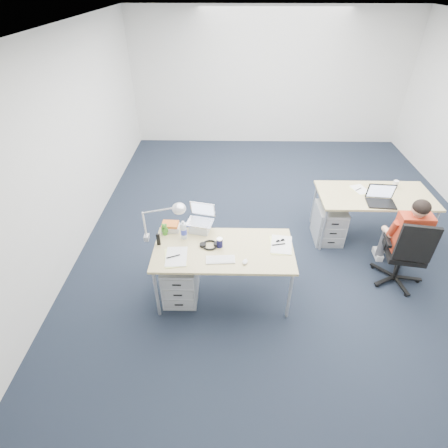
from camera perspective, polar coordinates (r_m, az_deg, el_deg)
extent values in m
plane|color=black|center=(5.61, 9.55, -0.64)|extent=(7.00, 7.00, 0.00)
cube|color=silver|center=(8.23, 7.53, 22.34)|extent=(6.00, 0.02, 2.80)
cube|color=silver|center=(2.29, 24.67, -25.48)|extent=(6.00, 0.02, 2.80)
cube|color=silver|center=(5.31, -23.49, 12.00)|extent=(0.02, 7.00, 2.80)
cube|color=white|center=(4.57, 13.46, 28.84)|extent=(6.00, 7.00, 0.01)
cube|color=tan|center=(4.01, -0.09, -4.24)|extent=(1.60, 0.80, 0.03)
cylinder|color=#B7BABC|center=(4.09, -10.95, -11.12)|extent=(0.04, 0.04, 0.70)
cylinder|color=#B7BABC|center=(4.07, 10.66, -11.43)|extent=(0.04, 0.04, 0.70)
cylinder|color=#B7BABC|center=(4.58, -9.44, -4.73)|extent=(0.04, 0.04, 0.70)
cylinder|color=#B7BABC|center=(4.56, 9.50, -4.96)|extent=(0.04, 0.04, 0.70)
cube|color=tan|center=(5.43, 23.49, 4.30)|extent=(1.60, 0.80, 0.03)
cylinder|color=#B7BABC|center=(5.11, 15.94, -0.96)|extent=(0.04, 0.04, 0.70)
cylinder|color=#B7BABC|center=(5.68, 30.70, -1.03)|extent=(0.04, 0.04, 0.70)
cylinder|color=#B7BABC|center=(5.66, 14.49, 3.29)|extent=(0.04, 0.04, 0.70)
cylinder|color=#B7BABC|center=(6.19, 28.13, 2.86)|extent=(0.04, 0.04, 0.70)
cylinder|color=black|center=(5.04, 26.65, -6.00)|extent=(0.04, 0.04, 0.40)
cube|color=black|center=(4.91, 27.29, -4.18)|extent=(0.50, 0.50, 0.07)
cube|color=black|center=(4.57, 28.91, -2.86)|extent=(0.42, 0.12, 0.49)
cube|color=#B33219|center=(4.75, 28.22, -1.31)|extent=(0.38, 0.21, 0.51)
sphere|color=tan|center=(4.57, 29.46, 2.24)|extent=(0.20, 0.20, 0.20)
cube|color=#AFB3B5|center=(4.31, -7.11, -8.98)|extent=(0.40, 0.50, 0.55)
cube|color=#AFB3B5|center=(5.40, 16.76, 0.13)|extent=(0.40, 0.50, 0.55)
cube|color=white|center=(3.85, -0.59, -5.82)|extent=(0.33, 0.15, 0.02)
ellipsoid|color=white|center=(3.82, 3.45, -6.17)|extent=(0.08, 0.10, 0.03)
cylinder|color=#13133C|center=(3.99, -0.71, -3.06)|extent=(0.08, 0.08, 0.12)
cylinder|color=silver|center=(4.11, -6.62, -0.94)|extent=(0.08, 0.08, 0.24)
cube|color=silver|center=(4.30, -8.70, -0.44)|extent=(0.25, 0.21, 0.10)
cube|color=black|center=(4.08, -10.66, -2.48)|extent=(0.04, 0.03, 0.15)
cube|color=#ECF48D|center=(3.92, -7.96, -5.39)|extent=(0.26, 0.35, 0.01)
cube|color=#ECF48D|center=(4.09, 9.20, -3.43)|extent=(0.27, 0.36, 0.01)
cylinder|color=white|center=(5.71, 26.21, 5.86)|extent=(0.10, 0.10, 0.11)
cube|color=white|center=(5.45, 21.26, 5.23)|extent=(0.27, 0.32, 0.01)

